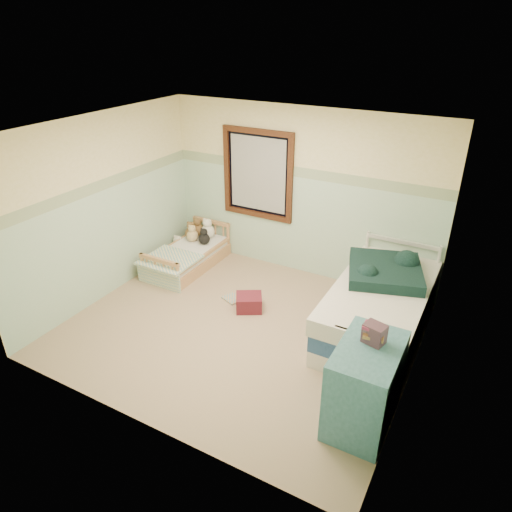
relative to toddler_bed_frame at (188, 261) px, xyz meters
The scene contains 29 objects.
floor 1.89m from the toddler_bed_frame, 33.85° to the right, with size 4.20×3.60×0.02m, color #957D5D.
ceiling 3.07m from the toddler_bed_frame, 33.85° to the right, with size 4.20×3.60×0.02m, color silver.
wall_back 2.09m from the toddler_bed_frame, 25.60° to the left, with size 4.20×0.04×2.50m, color beige.
wall_front 3.45m from the toddler_bed_frame, 61.22° to the right, with size 4.20×0.04×2.50m, color beige.
wall_left 1.65m from the toddler_bed_frame, 116.98° to the right, with size 0.04×3.60×2.50m, color beige.
wall_right 3.98m from the toddler_bed_frame, 15.98° to the right, with size 0.04×3.60×2.50m, color beige.
wainscot_mint 1.85m from the toddler_bed_frame, 25.15° to the left, with size 4.20×0.01×1.50m, color #A1C8AB.
border_strip 2.28m from the toddler_bed_frame, 25.15° to the left, with size 4.20×0.01×0.15m, color #477147.
window_frame 1.76m from the toddler_bed_frame, 39.37° to the left, with size 1.16×0.06×1.36m, color black.
window_blinds 1.76m from the toddler_bed_frame, 39.76° to the left, with size 0.92×0.01×1.12m, color #B8B9B6.
toddler_bed_frame is the anchor object (origin of this frame).
toddler_mattress 0.15m from the toddler_bed_frame, ahead, with size 0.65×1.37×0.12m, color white.
patchwork_quilt 0.50m from the toddler_bed_frame, 90.00° to the right, with size 0.78×0.71×0.03m, color #609CB8.
plush_bed_brown 0.61m from the toddler_bed_frame, 106.70° to the left, with size 0.21×0.21×0.21m, color brown.
plush_bed_white 0.60m from the toddler_bed_frame, 84.29° to the left, with size 0.23×0.23×0.23m, color white.
plush_bed_tan 0.43m from the toddler_bed_frame, 109.65° to the left, with size 0.19×0.19×0.19m, color #D1B37E.
plush_bed_dark 0.43m from the toddler_bed_frame, 65.10° to the left, with size 0.18×0.18×0.18m, color black.
plush_floor_cream 0.46m from the toddler_bed_frame, 146.97° to the left, with size 0.23×0.23×0.23m, color beige.
plush_floor_tan 0.44m from the toddler_bed_frame, 109.78° to the right, with size 0.22×0.22×0.22m, color #D1B37E.
twin_bed_frame 3.13m from the toddler_bed_frame, ahead, with size 1.02×2.05×0.22m, color silver.
twin_boxspring 3.14m from the toddler_bed_frame, ahead, with size 1.02×2.05×0.22m, color navy.
twin_mattress 3.16m from the toddler_bed_frame, ahead, with size 1.07×2.09×0.22m, color silver.
teal_blanket 3.13m from the toddler_bed_frame, ahead, with size 0.87×0.92×0.14m, color black.
dresser 3.84m from the toddler_bed_frame, 27.90° to the right, with size 0.55×0.88×0.88m, color #2F656E.
book_stack 3.88m from the toddler_bed_frame, 26.54° to the right, with size 0.19×0.15×0.19m, color brown.
red_pillow 1.58m from the toddler_bed_frame, 22.85° to the right, with size 0.34×0.30×0.21m, color maroon.
floor_book 1.24m from the toddler_bed_frame, 24.56° to the right, with size 0.26×0.20×0.02m, color #DD9A4A.
extra_plush_0 0.46m from the toddler_bed_frame, 114.10° to the left, with size 0.17×0.17×0.17m, color brown.
extra_plush_1 0.50m from the toddler_bed_frame, 116.41° to the left, with size 0.20×0.20×0.20m, color brown.
Camera 1 is at (2.51, -4.14, 3.52)m, focal length 32.41 mm.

